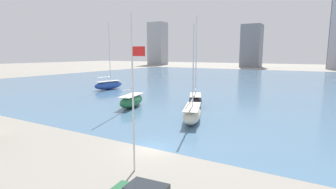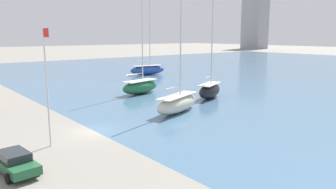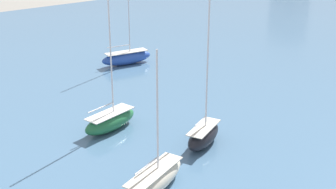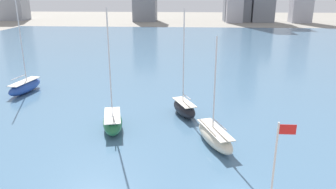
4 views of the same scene
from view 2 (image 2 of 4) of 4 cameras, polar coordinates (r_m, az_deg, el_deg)
ground_plane at (r=32.72m, az=-12.63°, el=-6.26°), size 500.00×500.00×0.00m
flag_pole at (r=28.27m, az=-20.35°, el=1.98°), size 1.24×0.14×9.87m
sailboat_black at (r=48.59m, az=7.27°, el=0.79°), size 4.64×6.75×15.69m
sailboat_green at (r=52.08m, az=-4.82°, el=1.44°), size 4.14×7.83×16.07m
sailboat_cream at (r=39.40m, az=1.68°, el=-1.50°), size 5.17×8.85×13.14m
sailboat_blue at (r=76.81m, az=-3.58°, el=4.35°), size 3.69×8.94×17.07m
parked_sedan_green at (r=24.84m, az=-25.20°, el=-10.53°), size 4.93×2.46×1.49m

